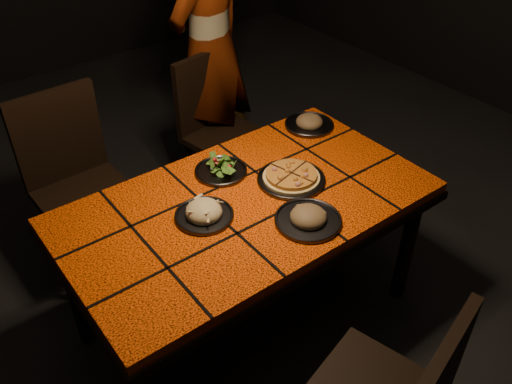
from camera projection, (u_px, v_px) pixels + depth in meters
room_shell at (245, 32)px, 1.90m from camera, size 6.04×7.04×3.08m
dining_table at (247, 214)px, 2.40m from camera, size 1.62×0.92×0.75m
chair_far_left at (74, 174)px, 2.81m from camera, size 0.47×0.47×1.01m
chair_far_right at (216, 121)px, 3.32m from camera, size 0.49×0.49×0.94m
diner at (210, 49)px, 3.28m from camera, size 0.78×0.66×1.81m
plate_pizza at (291, 178)px, 2.45m from camera, size 0.32×0.32×0.04m
plate_pasta at (204, 213)px, 2.25m from camera, size 0.25×0.25×0.08m
plate_salad at (221, 168)px, 2.50m from camera, size 0.24×0.24×0.07m
plate_mushroom_a at (308, 217)px, 2.22m from camera, size 0.28×0.28×0.09m
plate_mushroom_b at (309, 122)px, 2.84m from camera, size 0.26×0.26×0.08m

